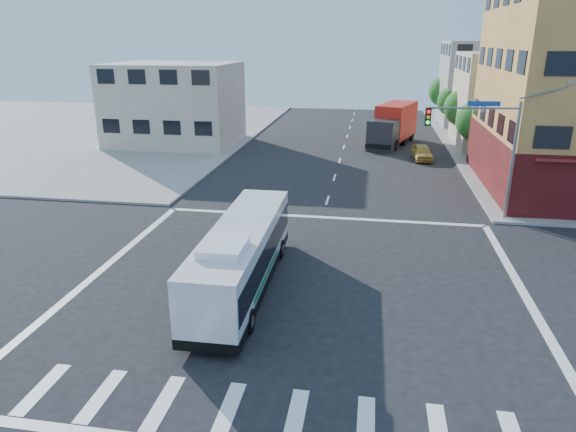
# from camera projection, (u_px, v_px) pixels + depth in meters

# --- Properties ---
(ground) EXTENTS (120.00, 120.00, 0.00)m
(ground) POSITION_uv_depth(u_px,v_px,m) (300.00, 288.00, 22.33)
(ground) COLOR black
(ground) RESTS_ON ground
(sidewalk_nw) EXTENTS (50.00, 50.00, 0.15)m
(sidewalk_nw) POSITION_uv_depth(u_px,v_px,m) (48.00, 130.00, 60.30)
(sidewalk_nw) COLOR gray
(sidewalk_nw) RESTS_ON ground
(building_east_near) EXTENTS (12.06, 10.06, 9.00)m
(building_east_near) POSITION_uv_depth(u_px,v_px,m) (522.00, 101.00, 49.90)
(building_east_near) COLOR beige
(building_east_near) RESTS_ON ground
(building_east_far) EXTENTS (12.06, 10.06, 10.00)m
(building_east_far) POSITION_uv_depth(u_px,v_px,m) (493.00, 84.00, 62.78)
(building_east_far) COLOR #9C9C97
(building_east_far) RESTS_ON ground
(building_west) EXTENTS (12.06, 10.06, 8.00)m
(building_west) POSITION_uv_depth(u_px,v_px,m) (175.00, 104.00, 51.57)
(building_west) COLOR beige
(building_west) RESTS_ON ground
(signal_mast_ne) EXTENTS (7.91, 1.13, 8.07)m
(signal_mast_ne) POSITION_uv_depth(u_px,v_px,m) (485.00, 137.00, 29.19)
(signal_mast_ne) COLOR slate
(signal_mast_ne) RESTS_ON ground
(street_tree_a) EXTENTS (3.60, 3.60, 5.53)m
(street_tree_a) POSITION_uv_depth(u_px,v_px,m) (478.00, 118.00, 45.34)
(street_tree_a) COLOR #3A2215
(street_tree_a) RESTS_ON ground
(street_tree_b) EXTENTS (3.80, 3.80, 5.79)m
(street_tree_b) POSITION_uv_depth(u_px,v_px,m) (464.00, 105.00, 52.74)
(street_tree_b) COLOR #3A2215
(street_tree_b) RESTS_ON ground
(street_tree_c) EXTENTS (3.40, 3.40, 5.29)m
(street_tree_c) POSITION_uv_depth(u_px,v_px,m) (453.00, 99.00, 60.29)
(street_tree_c) COLOR #3A2215
(street_tree_c) RESTS_ON ground
(street_tree_d) EXTENTS (4.00, 4.00, 6.03)m
(street_tree_d) POSITION_uv_depth(u_px,v_px,m) (445.00, 89.00, 67.60)
(street_tree_d) COLOR #3A2215
(street_tree_d) RESTS_ON ground
(transit_bus) EXTENTS (2.52, 10.83, 3.20)m
(transit_bus) POSITION_uv_depth(u_px,v_px,m) (242.00, 255.00, 21.86)
(transit_bus) COLOR black
(transit_bus) RESTS_ON ground
(box_truck) EXTENTS (5.24, 9.31, 4.03)m
(box_truck) POSITION_uv_depth(u_px,v_px,m) (393.00, 125.00, 51.72)
(box_truck) COLOR #242429
(box_truck) RESTS_ON ground
(parked_car) EXTENTS (1.89, 4.05, 1.34)m
(parked_car) POSITION_uv_depth(u_px,v_px,m) (422.00, 152.00, 45.69)
(parked_car) COLOR gold
(parked_car) RESTS_ON ground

